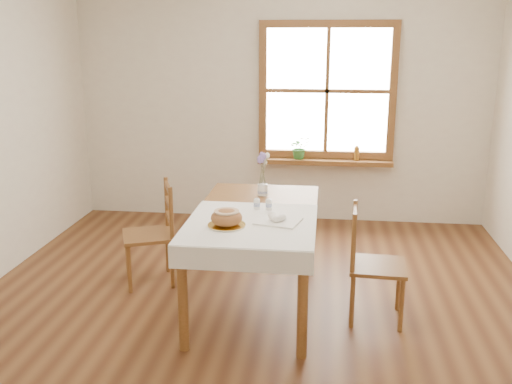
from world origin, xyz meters
TOP-DOWN VIEW (x-y plane):
  - ground at (0.00, 0.00)m, footprint 5.00×5.00m
  - room_walls at (0.00, 0.00)m, footprint 4.60×5.10m
  - window at (0.50, 2.47)m, footprint 1.46×0.08m
  - window_sill at (0.50, 2.40)m, footprint 1.46×0.20m
  - dining_table at (0.00, 0.30)m, footprint 0.90×1.60m
  - table_linen at (0.00, -0.00)m, footprint 0.91×0.99m
  - chair_left at (-0.94, 0.58)m, footprint 0.54×0.53m
  - chair_right at (0.91, 0.16)m, footprint 0.44×0.42m
  - bread_plate at (-0.15, -0.10)m, footprint 0.25×0.25m
  - bread_loaf at (-0.15, -0.10)m, footprint 0.22×0.22m
  - egg_napkin at (0.19, 0.04)m, footprint 0.35×0.31m
  - eggs at (0.19, 0.04)m, footprint 0.27×0.25m
  - salt_shaker at (0.00, 0.32)m, footprint 0.05×0.05m
  - pepper_shaker at (0.09, 0.32)m, footprint 0.06×0.06m
  - flower_vase at (0.00, 0.72)m, footprint 0.09×0.09m
  - lavender_bouquet at (0.00, 0.72)m, footprint 0.15×0.15m
  - potted_plant at (0.22, 2.40)m, footprint 0.29×0.31m
  - amber_bottle at (0.84, 2.40)m, footprint 0.06×0.06m

SIDE VIEW (x-z plane):
  - ground at x=0.00m, z-range 0.00..0.00m
  - chair_right at x=0.91m, z-range 0.00..0.85m
  - chair_left at x=-0.94m, z-range 0.00..0.86m
  - dining_table at x=0.00m, z-range 0.29..1.04m
  - window_sill at x=0.50m, z-range 0.66..0.71m
  - table_linen at x=0.00m, z-range 0.75..0.76m
  - bread_plate at x=-0.15m, z-range 0.76..0.77m
  - egg_napkin at x=0.19m, z-range 0.76..0.77m
  - flower_vase at x=0.00m, z-range 0.75..0.84m
  - amber_bottle at x=0.84m, z-range 0.71..0.88m
  - eggs at x=0.19m, z-range 0.77..0.82m
  - pepper_shaker at x=0.09m, z-range 0.76..0.85m
  - salt_shaker at x=0.00m, z-range 0.76..0.85m
  - potted_plant at x=0.22m, z-range 0.71..0.91m
  - bread_loaf at x=-0.15m, z-range 0.77..0.89m
  - lavender_bouquet at x=0.00m, z-range 0.84..1.11m
  - window at x=0.50m, z-range 0.72..2.18m
  - room_walls at x=0.00m, z-range 0.38..3.03m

